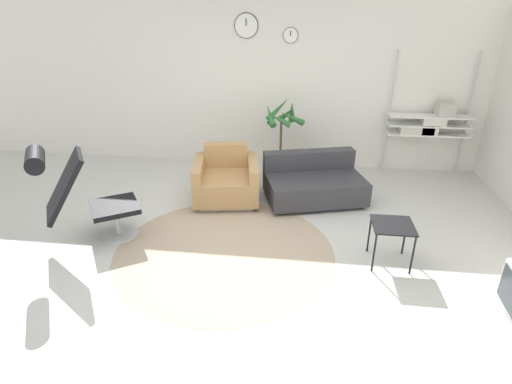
# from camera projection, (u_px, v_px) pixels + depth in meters

# --- Properties ---
(ground_plane) EXTENTS (12.00, 12.00, 0.00)m
(ground_plane) POSITION_uv_depth(u_px,v_px,m) (234.00, 246.00, 4.50)
(ground_plane) COLOR silver
(wall_back) EXTENTS (12.00, 0.09, 2.80)m
(wall_back) POSITION_uv_depth(u_px,v_px,m) (262.00, 80.00, 6.39)
(wall_back) COLOR silver
(wall_back) RESTS_ON ground_plane
(round_rug) EXTENTS (2.42, 2.42, 0.01)m
(round_rug) POSITION_uv_depth(u_px,v_px,m) (225.00, 250.00, 4.41)
(round_rug) COLOR tan
(round_rug) RESTS_ON ground_plane
(lounge_chair) EXTENTS (1.13, 0.98, 1.15)m
(lounge_chair) POSITION_uv_depth(u_px,v_px,m) (77.00, 189.00, 4.32)
(lounge_chair) COLOR #BCBCC1
(lounge_chair) RESTS_ON ground_plane
(armchair_red) EXTENTS (0.99, 0.99, 0.72)m
(armchair_red) POSITION_uv_depth(u_px,v_px,m) (226.00, 181.00, 5.52)
(armchair_red) COLOR silver
(armchair_red) RESTS_ON ground_plane
(couch_low) EXTENTS (1.48, 1.17, 0.62)m
(couch_low) POSITION_uv_depth(u_px,v_px,m) (313.00, 184.00, 5.52)
(couch_low) COLOR black
(couch_low) RESTS_ON ground_plane
(side_table) EXTENTS (0.41, 0.41, 0.46)m
(side_table) POSITION_uv_depth(u_px,v_px,m) (392.00, 229.00, 4.05)
(side_table) COLOR black
(side_table) RESTS_ON ground_plane
(potted_plant) EXTENTS (0.65, 0.65, 1.25)m
(potted_plant) POSITION_uv_depth(u_px,v_px,m) (281.00, 145.00, 6.16)
(potted_plant) COLOR brown
(potted_plant) RESTS_ON ground_plane
(shelf_unit) EXTENTS (1.22, 0.28, 1.89)m
(shelf_unit) POSITION_uv_depth(u_px,v_px,m) (429.00, 123.00, 6.13)
(shelf_unit) COLOR #BCBCC1
(shelf_unit) RESTS_ON ground_plane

